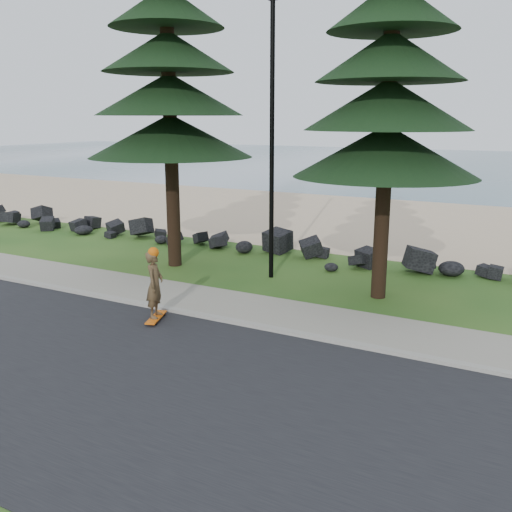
% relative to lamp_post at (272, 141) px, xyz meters
% --- Properties ---
extents(ground, '(160.00, 160.00, 0.00)m').
position_rel_lamp_post_xyz_m(ground, '(0.00, -3.20, -4.13)').
color(ground, '#214B17').
rests_on(ground, ground).
extents(road, '(160.00, 7.00, 0.02)m').
position_rel_lamp_post_xyz_m(road, '(0.00, -7.70, -4.12)').
color(road, black).
rests_on(road, ground).
extents(kerb, '(160.00, 0.20, 0.10)m').
position_rel_lamp_post_xyz_m(kerb, '(0.00, -4.10, -4.08)').
color(kerb, gray).
rests_on(kerb, ground).
extents(sidewalk, '(160.00, 2.00, 0.08)m').
position_rel_lamp_post_xyz_m(sidewalk, '(0.00, -3.00, -4.09)').
color(sidewalk, gray).
rests_on(sidewalk, ground).
extents(beach_sand, '(160.00, 15.00, 0.01)m').
position_rel_lamp_post_xyz_m(beach_sand, '(0.00, 11.30, -4.13)').
color(beach_sand, '#D0B18B').
rests_on(beach_sand, ground).
extents(ocean, '(160.00, 58.00, 0.01)m').
position_rel_lamp_post_xyz_m(ocean, '(0.00, 47.80, -4.13)').
color(ocean, '#385F6C').
rests_on(ocean, ground).
extents(seawall_boulders, '(60.00, 2.40, 1.10)m').
position_rel_lamp_post_xyz_m(seawall_boulders, '(0.00, 2.40, -4.13)').
color(seawall_boulders, black).
rests_on(seawall_boulders, ground).
extents(lamp_post, '(0.25, 0.14, 8.14)m').
position_rel_lamp_post_xyz_m(lamp_post, '(0.00, 0.00, 0.00)').
color(lamp_post, black).
rests_on(lamp_post, ground).
extents(skateboarder, '(0.57, 1.00, 1.82)m').
position_rel_lamp_post_xyz_m(skateboarder, '(-0.69, -4.82, -3.22)').
color(skateboarder, '#DD5C0D').
rests_on(skateboarder, ground).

